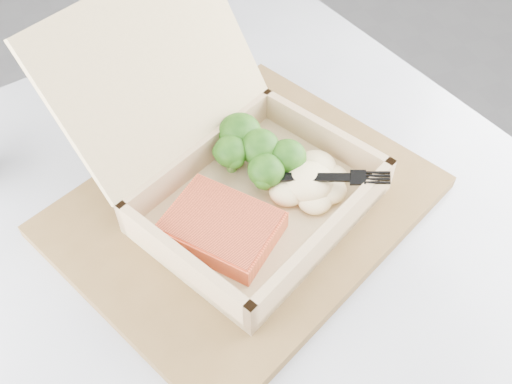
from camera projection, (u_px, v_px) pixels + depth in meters
name	position (u px, v px, depth m)	size (l,w,h in m)	color
floor	(199.00, 202.00, 1.58)	(4.00, 4.00, 0.00)	gray
cafe_table	(230.00, 299.00, 0.79)	(0.90, 0.90, 0.71)	black
serving_tray	(245.00, 206.00, 0.65)	(0.39, 0.31, 0.02)	brown
takeout_container	(225.00, 157.00, 0.62)	(0.35, 0.37, 0.20)	tan
salmon_fillet	(222.00, 227.00, 0.59)	(0.09, 0.11, 0.02)	#F75C30
broccoli_pile	(260.00, 153.00, 0.65)	(0.11, 0.11, 0.04)	#336D18
mashed_potatoes	(309.00, 181.00, 0.63)	(0.09, 0.08, 0.03)	#F9E1A1
plastic_fork	(285.00, 176.00, 0.62)	(0.14, 0.09, 0.02)	black
receipt	(150.00, 107.00, 0.77)	(0.07, 0.13, 0.00)	white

